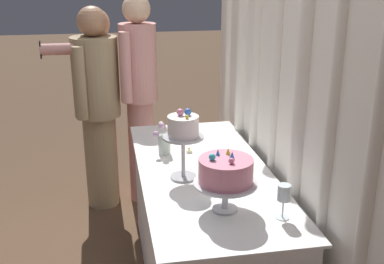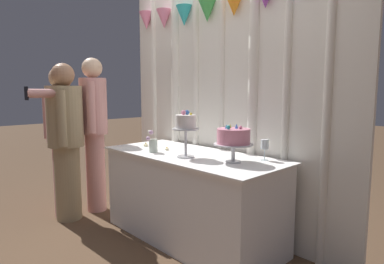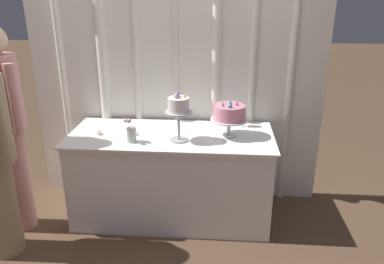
{
  "view_description": "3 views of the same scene",
  "coord_description": "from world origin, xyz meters",
  "px_view_note": "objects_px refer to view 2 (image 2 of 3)",
  "views": [
    {
      "loc": [
        2.45,
        -0.42,
        1.89
      ],
      "look_at": [
        -0.07,
        0.04,
        0.99
      ],
      "focal_mm": 44.8,
      "sensor_mm": 36.0,
      "label": 1
    },
    {
      "loc": [
        2.06,
        -1.85,
        1.33
      ],
      "look_at": [
        0.08,
        0.04,
        0.99
      ],
      "focal_mm": 30.69,
      "sensor_mm": 36.0,
      "label": 2
    },
    {
      "loc": [
        0.41,
        -2.85,
        1.92
      ],
      "look_at": [
        0.18,
        0.03,
        0.83
      ],
      "focal_mm": 35.64,
      "sensor_mm": 36.0,
      "label": 3
    }
  ],
  "objects_px": {
    "tealight_far_left": "(146,145)",
    "tealight_near_left": "(167,149)",
    "flower_vase": "(153,144)",
    "guest_man_dark_suit": "(94,127)",
    "cake_display_nearleft": "(186,125)",
    "guest_man_pink_jacket": "(66,136)",
    "cake_display_nearright": "(233,138)",
    "guest_girl_blue_dress": "(63,135)",
    "cake_table": "(191,197)",
    "wine_glass": "(265,145)"
  },
  "relations": [
    {
      "from": "guest_man_pink_jacket",
      "to": "cake_display_nearright",
      "type": "bearing_deg",
      "value": 19.43
    },
    {
      "from": "wine_glass",
      "to": "flower_vase",
      "type": "xyz_separation_m",
      "value": [
        -0.89,
        -0.44,
        -0.04
      ]
    },
    {
      "from": "tealight_far_left",
      "to": "guest_man_dark_suit",
      "type": "bearing_deg",
      "value": -162.03
    },
    {
      "from": "tealight_near_left",
      "to": "guest_man_pink_jacket",
      "type": "bearing_deg",
      "value": -149.07
    },
    {
      "from": "cake_display_nearright",
      "to": "guest_girl_blue_dress",
      "type": "height_order",
      "value": "guest_girl_blue_dress"
    },
    {
      "from": "cake_table",
      "to": "cake_display_nearright",
      "type": "distance_m",
      "value": 0.75
    },
    {
      "from": "wine_glass",
      "to": "guest_girl_blue_dress",
      "type": "bearing_deg",
      "value": -156.62
    },
    {
      "from": "tealight_far_left",
      "to": "guest_girl_blue_dress",
      "type": "height_order",
      "value": "guest_girl_blue_dress"
    },
    {
      "from": "flower_vase",
      "to": "cake_table",
      "type": "bearing_deg",
      "value": 33.8
    },
    {
      "from": "cake_display_nearright",
      "to": "guest_man_pink_jacket",
      "type": "bearing_deg",
      "value": -160.57
    },
    {
      "from": "guest_man_dark_suit",
      "to": "guest_man_pink_jacket",
      "type": "xyz_separation_m",
      "value": [
        0.03,
        -0.33,
        -0.07
      ]
    },
    {
      "from": "guest_man_dark_suit",
      "to": "tealight_far_left",
      "type": "bearing_deg",
      "value": 17.97
    },
    {
      "from": "cake_display_nearleft",
      "to": "tealight_near_left",
      "type": "distance_m",
      "value": 0.46
    },
    {
      "from": "guest_man_dark_suit",
      "to": "guest_man_pink_jacket",
      "type": "relative_size",
      "value": 1.05
    },
    {
      "from": "cake_display_nearleft",
      "to": "guest_man_pink_jacket",
      "type": "distance_m",
      "value": 1.4
    },
    {
      "from": "wine_glass",
      "to": "guest_man_dark_suit",
      "type": "xyz_separation_m",
      "value": [
        -1.85,
        -0.51,
        0.04
      ]
    },
    {
      "from": "wine_glass",
      "to": "tealight_near_left",
      "type": "distance_m",
      "value": 0.93
    },
    {
      "from": "cake_table",
      "to": "guest_girl_blue_dress",
      "type": "distance_m",
      "value": 1.53
    },
    {
      "from": "cake_table",
      "to": "guest_man_pink_jacket",
      "type": "distance_m",
      "value": 1.44
    },
    {
      "from": "cake_display_nearright",
      "to": "guest_girl_blue_dress",
      "type": "relative_size",
      "value": 0.19
    },
    {
      "from": "tealight_far_left",
      "to": "tealight_near_left",
      "type": "distance_m",
      "value": 0.31
    },
    {
      "from": "tealight_near_left",
      "to": "guest_man_dark_suit",
      "type": "xyz_separation_m",
      "value": [
        -0.97,
        -0.23,
        0.15
      ]
    },
    {
      "from": "tealight_far_left",
      "to": "tealight_near_left",
      "type": "xyz_separation_m",
      "value": [
        0.31,
        0.02,
        -0.0
      ]
    },
    {
      "from": "guest_man_dark_suit",
      "to": "cake_table",
      "type": "bearing_deg",
      "value": 12.03
    },
    {
      "from": "wine_glass",
      "to": "guest_man_pink_jacket",
      "type": "distance_m",
      "value": 2.01
    },
    {
      "from": "cake_display_nearleft",
      "to": "cake_table",
      "type": "bearing_deg",
      "value": 121.25
    },
    {
      "from": "cake_display_nearleft",
      "to": "flower_vase",
      "type": "distance_m",
      "value": 0.43
    },
    {
      "from": "flower_vase",
      "to": "tealight_near_left",
      "type": "bearing_deg",
      "value": 87.43
    },
    {
      "from": "cake_table",
      "to": "guest_girl_blue_dress",
      "type": "height_order",
      "value": "guest_girl_blue_dress"
    },
    {
      "from": "cake_display_nearleft",
      "to": "wine_glass",
      "type": "relative_size",
      "value": 2.35
    },
    {
      "from": "tealight_near_left",
      "to": "guest_girl_blue_dress",
      "type": "xyz_separation_m",
      "value": [
        -1.04,
        -0.55,
        0.09
      ]
    },
    {
      "from": "cake_display_nearright",
      "to": "flower_vase",
      "type": "distance_m",
      "value": 0.8
    },
    {
      "from": "tealight_far_left",
      "to": "tealight_near_left",
      "type": "relative_size",
      "value": 1.15
    },
    {
      "from": "guest_man_pink_jacket",
      "to": "guest_girl_blue_dress",
      "type": "xyz_separation_m",
      "value": [
        -0.1,
        0.01,
        0.01
      ]
    },
    {
      "from": "tealight_far_left",
      "to": "cake_table",
      "type": "bearing_deg",
      "value": 5.16
    },
    {
      "from": "tealight_far_left",
      "to": "guest_man_pink_jacket",
      "type": "xyz_separation_m",
      "value": [
        -0.63,
        -0.55,
        0.08
      ]
    },
    {
      "from": "cake_table",
      "to": "guest_man_pink_jacket",
      "type": "relative_size",
      "value": 1.06
    },
    {
      "from": "guest_girl_blue_dress",
      "to": "cake_table",
      "type": "bearing_deg",
      "value": 23.91
    },
    {
      "from": "flower_vase",
      "to": "guest_man_dark_suit",
      "type": "distance_m",
      "value": 0.97
    },
    {
      "from": "cake_display_nearleft",
      "to": "wine_glass",
      "type": "bearing_deg",
      "value": 36.11
    },
    {
      "from": "tealight_far_left",
      "to": "guest_man_dark_suit",
      "type": "xyz_separation_m",
      "value": [
        -0.66,
        -0.21,
        0.15
      ]
    },
    {
      "from": "cake_display_nearright",
      "to": "guest_man_dark_suit",
      "type": "bearing_deg",
      "value": -171.2
    },
    {
      "from": "cake_display_nearleft",
      "to": "tealight_near_left",
      "type": "xyz_separation_m",
      "value": [
        -0.37,
        0.1,
        -0.26
      ]
    },
    {
      "from": "flower_vase",
      "to": "guest_man_pink_jacket",
      "type": "distance_m",
      "value": 1.01
    },
    {
      "from": "flower_vase",
      "to": "guest_girl_blue_dress",
      "type": "height_order",
      "value": "guest_girl_blue_dress"
    },
    {
      "from": "flower_vase",
      "to": "tealight_far_left",
      "type": "bearing_deg",
      "value": 154.96
    },
    {
      "from": "wine_glass",
      "to": "flower_vase",
      "type": "distance_m",
      "value": 0.99
    },
    {
      "from": "tealight_near_left",
      "to": "cake_display_nearleft",
      "type": "bearing_deg",
      "value": -14.71
    },
    {
      "from": "tealight_near_left",
      "to": "guest_girl_blue_dress",
      "type": "relative_size",
      "value": 0.02
    },
    {
      "from": "flower_vase",
      "to": "tealight_near_left",
      "type": "relative_size",
      "value": 5.11
    }
  ]
}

